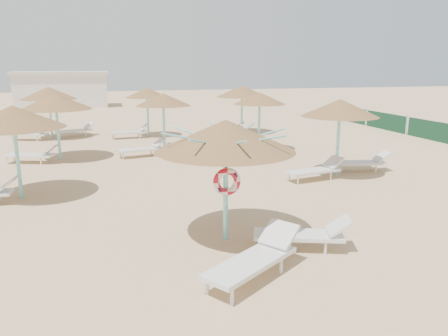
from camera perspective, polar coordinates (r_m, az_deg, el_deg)
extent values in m
plane|color=tan|center=(9.85, 0.12, -9.51)|extent=(120.00, 120.00, 0.00)
cylinder|color=#7EDADB|center=(9.58, 0.21, -3.01)|extent=(0.11, 0.11, 2.26)
cone|color=olive|center=(9.31, 0.21, 4.27)|extent=(3.01, 3.01, 0.68)
cylinder|color=#7EDADB|center=(9.35, 0.21, 2.75)|extent=(0.20, 0.20, 0.12)
cylinder|color=#7EDADB|center=(9.53, 4.23, 4.14)|extent=(1.36, 0.04, 0.35)
cylinder|color=#7EDADB|center=(9.92, 2.18, 4.53)|extent=(0.99, 0.99, 0.35)
cylinder|color=#7EDADB|center=(9.98, -0.86, 4.59)|extent=(0.04, 1.36, 0.35)
cylinder|color=#7EDADB|center=(9.67, -3.37, 4.29)|extent=(0.99, 0.99, 0.35)
cylinder|color=#7EDADB|center=(9.16, -3.97, 3.77)|extent=(1.36, 0.04, 0.35)
cylinder|color=#7EDADB|center=(8.73, -2.02, 3.33)|extent=(0.99, 0.99, 0.35)
cylinder|color=#7EDADB|center=(8.66, 1.45, 3.25)|extent=(0.04, 1.36, 0.35)
cylinder|color=#7EDADB|center=(9.01, 4.06, 3.61)|extent=(0.99, 0.99, 0.35)
torus|color=red|center=(9.43, 0.37, -1.81)|extent=(0.62, 0.15, 0.62)
cylinder|color=silver|center=(7.40, 1.06, -16.42)|extent=(0.07, 0.07, 0.30)
cylinder|color=silver|center=(7.71, -2.20, -15.12)|extent=(0.07, 0.07, 0.30)
cylinder|color=silver|center=(8.46, 7.46, -12.51)|extent=(0.07, 0.07, 0.30)
cylinder|color=silver|center=(8.73, 4.40, -11.57)|extent=(0.07, 0.07, 0.30)
cube|color=silver|center=(8.07, 3.50, -12.22)|extent=(2.08, 1.73, 0.09)
cube|color=silver|center=(8.66, 7.20, -8.57)|extent=(0.80, 0.84, 0.40)
cylinder|color=silver|center=(9.26, 4.83, -10.19)|extent=(0.06, 0.06, 0.28)
cylinder|color=silver|center=(9.71, 4.78, -9.03)|extent=(0.06, 0.06, 0.28)
cylinder|color=silver|center=(9.38, 13.12, -10.18)|extent=(0.06, 0.06, 0.28)
cylinder|color=silver|center=(9.83, 12.67, -9.04)|extent=(0.06, 0.06, 0.28)
cube|color=silver|center=(9.46, 9.66, -8.63)|extent=(1.97, 1.20, 0.08)
cube|color=silver|center=(9.50, 14.79, -7.27)|extent=(0.65, 0.72, 0.36)
cylinder|color=#7EDADB|center=(13.96, -25.35, 0.98)|extent=(0.11, 0.11, 2.30)
cone|color=olive|center=(13.78, -25.86, 6.05)|extent=(2.86, 2.86, 0.64)
cylinder|color=#7EDADB|center=(13.81, -25.76, 5.03)|extent=(0.20, 0.20, 0.12)
cylinder|color=silver|center=(14.13, -27.21, -3.31)|extent=(0.06, 0.06, 0.28)
cube|color=silver|center=(13.72, -26.44, -1.87)|extent=(0.51, 0.62, 0.36)
cylinder|color=#7EDADB|center=(19.15, -20.84, 4.41)|extent=(0.11, 0.11, 2.30)
cone|color=olive|center=(19.02, -21.15, 8.12)|extent=(2.85, 2.85, 0.64)
cylinder|color=#7EDADB|center=(19.04, -21.09, 7.38)|extent=(0.20, 0.20, 0.12)
cylinder|color=silver|center=(19.23, -26.44, 0.85)|extent=(0.06, 0.06, 0.28)
cylinder|color=silver|center=(19.66, -25.74, 1.17)|extent=(0.06, 0.06, 0.28)
cylinder|color=silver|center=(18.60, -22.81, 0.83)|extent=(0.06, 0.06, 0.28)
cylinder|color=silver|center=(19.05, -22.17, 1.16)|extent=(0.06, 0.06, 0.28)
cube|color=silver|center=(19.03, -24.03, 1.53)|extent=(2.00, 1.19, 0.08)
cube|color=silver|center=(18.62, -21.77, 2.25)|extent=(0.65, 0.72, 0.36)
cylinder|color=#7EDADB|center=(25.04, -21.71, 6.23)|extent=(0.11, 0.11, 2.30)
cone|color=olive|center=(24.94, -21.95, 9.07)|extent=(2.87, 2.87, 0.65)
cylinder|color=#7EDADB|center=(24.95, -21.90, 8.51)|extent=(0.20, 0.20, 0.12)
cylinder|color=silver|center=(25.08, -26.00, 3.51)|extent=(0.06, 0.06, 0.28)
cylinder|color=silver|center=(25.51, -25.46, 3.70)|extent=(0.06, 0.06, 0.28)
cylinder|color=silver|center=(24.45, -23.23, 3.55)|extent=(0.06, 0.06, 0.28)
cylinder|color=silver|center=(24.89, -22.73, 3.76)|extent=(0.06, 0.06, 0.28)
cube|color=silver|center=(24.89, -24.15, 4.04)|extent=(2.00, 1.20, 0.08)
cube|color=silver|center=(24.48, -22.43, 4.63)|extent=(0.65, 0.72, 0.36)
cylinder|color=silver|center=(24.94, -20.59, 3.95)|extent=(0.06, 0.06, 0.28)
cylinder|color=silver|center=(25.42, -20.86, 4.09)|extent=(0.06, 0.06, 0.28)
cylinder|color=silver|center=(25.28, -17.62, 4.30)|extent=(0.06, 0.06, 0.28)
cylinder|color=silver|center=(25.75, -17.94, 4.43)|extent=(0.06, 0.06, 0.28)
cube|color=silver|center=(25.34, -19.00, 4.63)|extent=(2.00, 1.20, 0.08)
cube|color=silver|center=(25.54, -17.20, 5.37)|extent=(0.65, 0.72, 0.36)
cylinder|color=#7EDADB|center=(19.30, -7.83, 5.22)|extent=(0.11, 0.11, 2.30)
cone|color=olive|center=(19.17, -7.95, 8.86)|extent=(2.36, 2.36, 0.53)
cylinder|color=#7EDADB|center=(19.19, -7.93, 8.17)|extent=(0.20, 0.20, 0.12)
cylinder|color=silver|center=(18.53, -13.03, 1.49)|extent=(0.06, 0.06, 0.28)
cylinder|color=silver|center=(19.01, -13.39, 1.76)|extent=(0.06, 0.06, 0.28)
cylinder|color=silver|center=(18.88, -9.05, 1.88)|extent=(0.06, 0.06, 0.28)
cylinder|color=silver|center=(19.35, -9.50, 2.14)|extent=(0.06, 0.06, 0.28)
cube|color=silver|center=(18.93, -10.89, 2.40)|extent=(1.98, 0.97, 0.08)
cube|color=silver|center=(19.13, -8.47, 3.33)|extent=(0.59, 0.68, 0.36)
cylinder|color=silver|center=(19.70, -7.05, 2.43)|extent=(0.06, 0.06, 0.28)
cylinder|color=silver|center=(20.19, -6.99, 2.69)|extent=(0.06, 0.06, 0.28)
cylinder|color=silver|center=(19.68, -3.12, 2.50)|extent=(0.06, 0.06, 0.28)
cylinder|color=silver|center=(20.18, -3.15, 2.76)|extent=(0.06, 0.06, 0.28)
cube|color=silver|center=(19.89, -4.73, 3.11)|extent=(1.98, 0.97, 0.08)
cube|color=silver|center=(19.87, -2.29, 3.84)|extent=(0.59, 0.68, 0.36)
cylinder|color=#7EDADB|center=(24.28, -9.92, 6.78)|extent=(0.11, 0.11, 2.30)
cone|color=olive|center=(24.18, -10.03, 9.67)|extent=(2.34, 2.34, 0.53)
cylinder|color=#7EDADB|center=(24.19, -10.01, 9.13)|extent=(0.20, 0.20, 0.12)
cylinder|color=silver|center=(23.60, -14.19, 3.91)|extent=(0.06, 0.06, 0.28)
cylinder|color=silver|center=(24.09, -14.32, 4.09)|extent=(0.06, 0.06, 0.28)
cylinder|color=silver|center=(23.77, -10.95, 4.14)|extent=(0.06, 0.06, 0.28)
cylinder|color=silver|center=(24.26, -11.14, 4.32)|extent=(0.06, 0.06, 0.28)
cube|color=silver|center=(23.91, -12.37, 4.56)|extent=(1.95, 0.78, 0.08)
cube|color=silver|center=(24.01, -10.38, 5.27)|extent=(0.53, 0.64, 0.36)
cylinder|color=#7EDADB|center=(15.80, 14.64, 3.13)|extent=(0.11, 0.11, 2.30)
cone|color=olive|center=(15.64, 14.90, 7.61)|extent=(2.65, 2.65, 0.60)
cylinder|color=#7EDADB|center=(15.66, 14.85, 6.74)|extent=(0.20, 0.20, 0.12)
cylinder|color=silver|center=(14.49, 9.63, -1.61)|extent=(0.06, 0.06, 0.28)
cylinder|color=silver|center=(14.88, 8.52, -1.17)|extent=(0.06, 0.06, 0.28)
cylinder|color=silver|center=(15.30, 13.76, -1.02)|extent=(0.06, 0.06, 0.28)
cylinder|color=silver|center=(15.67, 12.60, -0.61)|extent=(0.06, 0.06, 0.28)
cube|color=silver|center=(15.10, 11.58, -0.38)|extent=(1.98, 0.96, 0.08)
cube|color=silver|center=(15.58, 14.11, 0.81)|extent=(0.59, 0.68, 0.36)
cylinder|color=silver|center=(16.30, 14.90, -0.20)|extent=(0.06, 0.06, 0.28)
cylinder|color=silver|center=(16.76, 14.33, 0.19)|extent=(0.06, 0.06, 0.28)
cylinder|color=silver|center=(16.81, 19.24, -0.11)|extent=(0.06, 0.06, 0.28)
cylinder|color=silver|center=(17.25, 18.57, 0.27)|extent=(0.06, 0.06, 0.28)
cube|color=silver|center=(16.78, 17.22, 0.65)|extent=(1.98, 0.96, 0.08)
cube|color=silver|center=(17.06, 19.93, 1.48)|extent=(0.59, 0.68, 0.36)
cylinder|color=#7EDADB|center=(19.88, 4.61, 5.53)|extent=(0.11, 0.11, 2.30)
cone|color=olive|center=(19.75, 4.67, 9.06)|extent=(2.32, 2.32, 0.52)
cylinder|color=#7EDADB|center=(19.77, 4.66, 8.40)|extent=(0.20, 0.20, 0.12)
cylinder|color=silver|center=(19.12, -0.54, 2.20)|extent=(0.06, 0.06, 0.28)
cylinder|color=silver|center=(19.61, -0.42, 2.48)|extent=(0.06, 0.06, 0.28)
cylinder|color=silver|center=(19.06, 3.51, 2.14)|extent=(0.06, 0.06, 0.28)
cylinder|color=silver|center=(19.55, 3.53, 2.42)|extent=(0.06, 0.06, 0.28)
cube|color=silver|center=(19.29, 1.89, 2.83)|extent=(2.00, 1.22, 0.08)
cube|color=silver|center=(19.23, 4.43, 3.49)|extent=(0.66, 0.73, 0.36)
cylinder|color=#7EDADB|center=(25.04, 2.33, 7.16)|extent=(0.11, 0.11, 2.30)
cone|color=olive|center=(24.94, 2.36, 10.01)|extent=(2.86, 2.86, 0.64)
cylinder|color=#7EDADB|center=(24.95, 2.35, 9.44)|extent=(0.20, 0.20, 0.12)
cylinder|color=silver|center=(24.19, -1.73, 4.54)|extent=(0.06, 0.06, 0.28)
cylinder|color=silver|center=(24.69, -1.76, 4.71)|extent=(0.06, 0.06, 0.28)
cylinder|color=silver|center=(24.27, 1.47, 4.56)|extent=(0.06, 0.06, 0.28)
cylinder|color=silver|center=(24.76, 1.37, 4.74)|extent=(0.06, 0.06, 0.28)
cube|color=silver|center=(24.45, 0.13, 5.06)|extent=(1.99, 1.00, 0.08)
cube|color=silver|center=(24.48, 2.13, 5.63)|extent=(0.60, 0.69, 0.36)
cube|color=silver|center=(43.96, -20.35, 9.45)|extent=(8.00, 4.00, 3.00)
cube|color=beige|center=(43.90, -20.52, 11.56)|extent=(8.40, 4.40, 0.25)
cube|color=#194B31|center=(25.15, 25.64, 4.40)|extent=(0.08, 3.80, 1.00)
cube|color=#194B31|center=(28.26, 20.37, 5.72)|extent=(0.08, 3.80, 1.00)
cylinder|color=#7EDADB|center=(26.75, 22.74, 5.24)|extent=(0.08, 0.08, 1.10)
cube|color=#194B31|center=(31.57, 16.16, 6.73)|extent=(0.08, 3.80, 1.00)
cylinder|color=#7EDADB|center=(29.97, 18.05, 6.38)|extent=(0.08, 0.08, 1.10)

